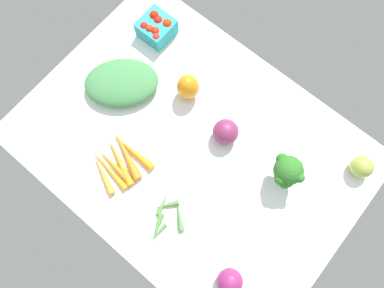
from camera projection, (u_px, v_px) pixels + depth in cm
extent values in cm
cube|color=white|center=(192.00, 146.00, 107.47)|extent=(104.00, 76.00, 2.00)
cylinder|color=#A2BB8B|center=(283.00, 174.00, 101.52)|extent=(3.67, 3.67, 5.33)
sphere|color=#2C6C24|center=(288.00, 170.00, 95.88)|extent=(8.45, 8.45, 8.45)
sphere|color=#2B6B28|center=(281.00, 179.00, 95.29)|extent=(3.57, 3.57, 3.57)
sphere|color=#2D6E1F|center=(288.00, 182.00, 95.05)|extent=(2.94, 2.94, 2.94)
sphere|color=#2D6A25|center=(285.00, 182.00, 95.81)|extent=(3.67, 3.67, 3.67)
sphere|color=#25671C|center=(282.00, 160.00, 96.64)|extent=(3.72, 3.72, 3.72)
sphere|color=#2B6B2A|center=(300.00, 178.00, 93.78)|extent=(2.93, 2.93, 2.93)
ellipsoid|color=#3F7E48|center=(121.00, 83.00, 108.80)|extent=(28.53, 28.50, 5.88)
ellipsoid|color=orange|center=(188.00, 87.00, 106.10)|extent=(10.02, 10.02, 10.13)
cone|color=orange|center=(131.00, 150.00, 104.89)|extent=(17.86, 2.56, 2.47)
cone|color=orange|center=(126.00, 154.00, 104.41)|extent=(17.29, 9.27, 2.80)
cone|color=orange|center=(119.00, 160.00, 104.11)|extent=(17.05, 8.81, 2.40)
cone|color=orange|center=(113.00, 165.00, 103.86)|extent=(16.72, 3.63, 2.16)
cone|color=orange|center=(108.00, 169.00, 103.59)|extent=(16.62, 4.30, 2.05)
cone|color=orange|center=(103.00, 173.00, 103.15)|extent=(13.62, 7.24, 2.17)
sphere|color=#782B54|center=(226.00, 132.00, 103.49)|extent=(7.97, 7.97, 7.97)
cube|color=teal|center=(157.00, 28.00, 113.72)|extent=(10.37, 10.37, 6.13)
sphere|color=red|center=(144.00, 26.00, 111.09)|extent=(2.82, 2.82, 2.82)
sphere|color=red|center=(156.00, 37.00, 110.16)|extent=(2.77, 2.77, 2.77)
sphere|color=red|center=(150.00, 29.00, 110.45)|extent=(2.65, 2.65, 2.65)
sphere|color=red|center=(158.00, 21.00, 111.74)|extent=(3.24, 3.24, 3.24)
sphere|color=red|center=(167.00, 24.00, 111.30)|extent=(3.25, 3.25, 3.25)
sphere|color=red|center=(154.00, 15.00, 111.82)|extent=(3.10, 3.10, 3.10)
sphere|color=red|center=(155.00, 31.00, 110.53)|extent=(2.99, 2.99, 2.99)
sphere|color=#83235C|center=(230.00, 282.00, 92.95)|extent=(7.18, 7.18, 7.18)
sphere|color=#94A440|center=(362.00, 167.00, 101.36)|extent=(6.72, 6.72, 6.72)
cone|color=#4F7C3B|center=(166.00, 206.00, 100.87)|extent=(6.09, 7.23, 1.80)
cone|color=#528842|center=(157.00, 228.00, 99.19)|extent=(4.91, 8.33, 1.90)
cone|color=#507F39|center=(163.00, 203.00, 101.15)|extent=(3.41, 7.14, 1.57)
cone|color=#4A803E|center=(179.00, 216.00, 100.03)|extent=(7.44, 6.75, 1.87)
cone|color=#568441|center=(158.00, 233.00, 99.14)|extent=(1.29, 6.34, 1.23)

